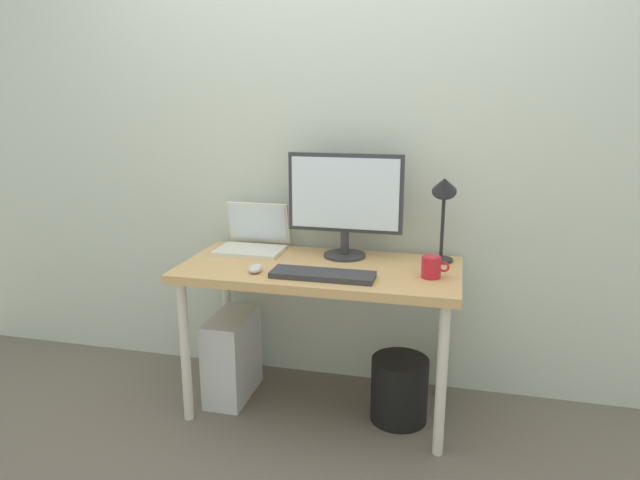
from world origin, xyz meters
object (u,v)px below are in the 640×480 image
mouse (256,269)px  coffee_mug (432,267)px  desk (320,281)px  monitor (345,199)px  computer_tower (232,356)px  laptop (253,239)px  desk_lamp (444,198)px  wastebasket (399,389)px  keyboard (323,275)px

mouse → coffee_mug: 0.75m
desk → monitor: size_ratio=2.32×
computer_tower → desk: bearing=-0.9°
mouse → laptop: bearing=111.5°
desk_lamp → coffee_mug: (-0.03, -0.23, -0.25)m
laptop → mouse: size_ratio=3.56×
monitor → mouse: bearing=-134.5°
desk_lamp → wastebasket: 0.89m
desk_lamp → computer_tower: 1.27m
mouse → computer_tower: bearing=139.5°
laptop → mouse: bearing=-68.5°
keyboard → coffee_mug: size_ratio=3.75×
mouse → computer_tower: (-0.20, 0.17, -0.52)m
laptop → coffee_mug: size_ratio=2.73×
laptop → coffee_mug: (0.88, -0.24, -0.01)m
mouse → coffee_mug: bearing=8.1°
desk → monitor: monitor is taller
desk_lamp → computer_tower: bearing=-170.4°
desk_lamp → keyboard: desk_lamp is taller
keyboard → laptop: bearing=141.3°
mouse → wastebasket: mouse is taller
monitor → laptop: monitor is taller
monitor → mouse: 0.53m
mouse → wastebasket: (0.63, 0.15, -0.58)m
desk_lamp → computer_tower: (-0.97, -0.16, -0.80)m
computer_tower → wastebasket: 0.83m
desk_lamp → wastebasket: desk_lamp is taller
computer_tower → laptop: bearing=71.7°
keyboard → wastebasket: (0.33, 0.15, -0.57)m
laptop → coffee_mug: bearing=-15.4°
monitor → coffee_mug: 0.53m
coffee_mug → keyboard: bearing=-166.4°
desk_lamp → laptop: bearing=178.9°
laptop → desk: bearing=-26.0°
mouse → monitor: bearing=45.5°
monitor → coffee_mug: bearing=-28.4°
laptop → coffee_mug: laptop is taller
desk_lamp → mouse: 0.89m
monitor → desk_lamp: monitor is taller
monitor → wastebasket: (0.30, -0.19, -0.84)m
monitor → coffee_mug: (0.42, -0.23, -0.23)m
laptop → coffee_mug: 0.92m
laptop → computer_tower: (-0.06, -0.18, -0.56)m
laptop → desk_lamp: desk_lamp is taller
desk_lamp → keyboard: size_ratio=0.97×
desk → computer_tower: (-0.45, 0.01, -0.43)m
keyboard → computer_tower: size_ratio=1.05×
monitor → computer_tower: 0.95m
monitor → coffee_mug: size_ratio=4.60×
coffee_mug → wastebasket: coffee_mug is taller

